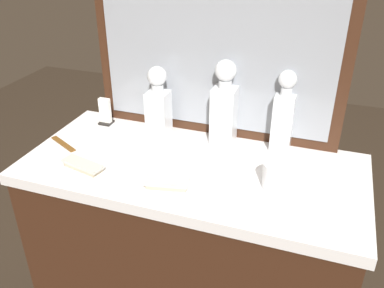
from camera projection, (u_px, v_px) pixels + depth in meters
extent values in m
cube|color=#381E11|center=(192.00, 265.00, 1.64)|extent=(1.13, 0.53, 0.87)
cube|color=white|center=(192.00, 169.00, 1.42)|extent=(1.17, 0.55, 0.04)
cube|color=#381E11|center=(216.00, 50.00, 1.47)|extent=(0.94, 0.03, 0.66)
cube|color=gray|center=(215.00, 51.00, 1.46)|extent=(0.86, 0.01, 0.58)
cube|color=white|center=(224.00, 116.00, 1.51)|extent=(0.09, 0.09, 0.21)
cube|color=#9E5619|center=(224.00, 122.00, 1.52)|extent=(0.07, 0.07, 0.16)
cylinder|color=white|center=(225.00, 84.00, 1.45)|extent=(0.05, 0.05, 0.03)
sphere|color=white|center=(226.00, 71.00, 1.42)|extent=(0.08, 0.08, 0.08)
cube|color=white|center=(159.00, 114.00, 1.56)|extent=(0.08, 0.08, 0.18)
cube|color=#9E5619|center=(159.00, 120.00, 1.57)|extent=(0.07, 0.07, 0.13)
cylinder|color=white|center=(158.00, 88.00, 1.51)|extent=(0.04, 0.04, 0.03)
sphere|color=white|center=(157.00, 76.00, 1.49)|extent=(0.07, 0.07, 0.07)
cube|color=white|center=(283.00, 123.00, 1.46)|extent=(0.07, 0.07, 0.21)
cube|color=#9E5619|center=(282.00, 131.00, 1.48)|extent=(0.06, 0.06, 0.14)
cylinder|color=white|center=(286.00, 91.00, 1.41)|extent=(0.04, 0.04, 0.03)
sphere|color=white|center=(288.00, 79.00, 1.38)|extent=(0.06, 0.06, 0.06)
cylinder|color=white|center=(276.00, 175.00, 1.28)|extent=(0.09, 0.09, 0.09)
cylinder|color=silver|center=(275.00, 185.00, 1.29)|extent=(0.08, 0.08, 0.01)
cube|color=#B7A88C|center=(83.00, 167.00, 1.39)|extent=(0.14, 0.08, 0.01)
cube|color=beige|center=(83.00, 164.00, 1.38)|extent=(0.16, 0.08, 0.01)
cube|color=#B7A88C|center=(167.00, 185.00, 1.29)|extent=(0.13, 0.07, 0.01)
cube|color=beige|center=(167.00, 182.00, 1.29)|extent=(0.15, 0.08, 0.01)
cube|color=brown|center=(63.00, 144.00, 1.54)|extent=(0.14, 0.09, 0.01)
cube|color=black|center=(106.00, 122.00, 1.69)|extent=(0.05, 0.05, 0.01)
cube|color=white|center=(105.00, 111.00, 1.67)|extent=(0.05, 0.02, 0.11)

